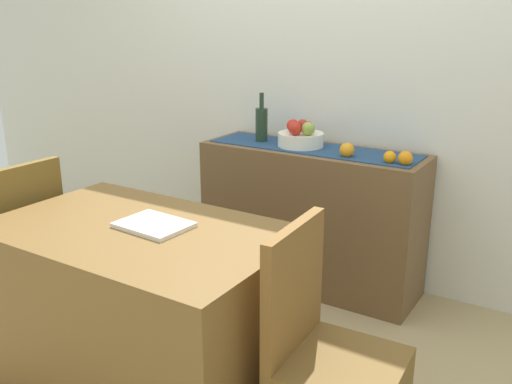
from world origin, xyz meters
name	(u,v)px	position (x,y,z in m)	size (l,w,h in m)	color
ground_plane	(213,353)	(0.00, 0.00, -0.01)	(6.40, 6.40, 0.02)	tan
room_wall_rear	(328,52)	(0.00, 1.18, 1.35)	(6.40, 0.06, 2.70)	silver
sideboard_console	(310,217)	(0.05, 0.92, 0.41)	(1.30, 0.42, 0.83)	brown
table_runner	(312,148)	(0.05, 0.92, 0.83)	(1.22, 0.32, 0.01)	navy
fruit_bowl	(301,139)	(-0.03, 0.92, 0.87)	(0.26, 0.26, 0.08)	white
apple_upper	(302,125)	(-0.06, 0.99, 0.95)	(0.06, 0.06, 0.06)	#A73024
apple_left	(308,129)	(0.04, 0.88, 0.95)	(0.07, 0.07, 0.07)	#8CA63F
apple_front	(308,127)	(0.00, 0.95, 0.95)	(0.07, 0.07, 0.07)	red
apple_rear	(295,129)	(-0.02, 0.84, 0.95)	(0.07, 0.07, 0.07)	red
apple_right	(293,126)	(-0.08, 0.92, 0.95)	(0.07, 0.07, 0.07)	red
wine_bottle	(262,124)	(-0.29, 0.92, 0.94)	(0.07, 0.07, 0.29)	#1F3524
orange_loose_near_bowl	(405,158)	(0.61, 0.83, 0.87)	(0.07, 0.07, 0.07)	orange
orange_loose_mid	(390,157)	(0.53, 0.83, 0.86)	(0.06, 0.06, 0.06)	orange
orange_loose_far	(347,150)	(0.29, 0.83, 0.87)	(0.08, 0.08, 0.08)	orange
dining_table	(144,310)	(-0.08, -0.36, 0.37)	(1.22, 0.77, 0.74)	brown
open_book	(154,225)	(-0.04, -0.32, 0.75)	(0.28, 0.21, 0.02)	white
chair_near_window	(16,282)	(-0.96, -0.36, 0.27)	(0.41, 0.41, 0.90)	brown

